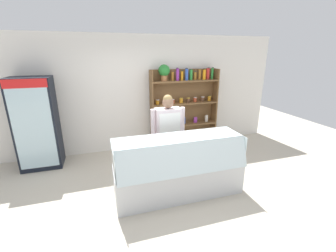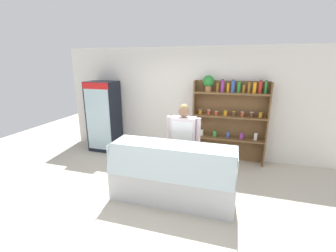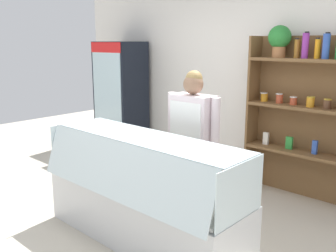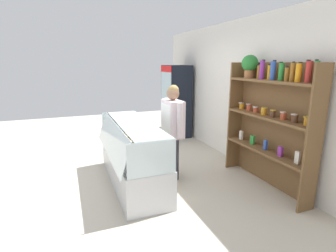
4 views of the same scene
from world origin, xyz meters
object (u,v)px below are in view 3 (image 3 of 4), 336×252
(shelving_unit, at_px, (316,104))
(shop_clerk, at_px, (192,133))
(drinks_fridge, at_px, (121,98))
(deli_display_case, at_px, (143,209))

(shelving_unit, relative_size, shop_clerk, 1.30)
(shelving_unit, distance_m, shop_clerk, 1.51)
(drinks_fridge, distance_m, shelving_unit, 3.20)
(deli_display_case, relative_size, shop_clerk, 1.33)
(drinks_fridge, height_order, shelving_unit, shelving_unit)
(shop_clerk, bearing_deg, deli_display_case, -92.84)
(shelving_unit, bearing_deg, deli_display_case, -111.97)
(shelving_unit, height_order, shop_clerk, shelving_unit)
(shop_clerk, bearing_deg, drinks_fridge, 155.72)
(drinks_fridge, bearing_deg, shop_clerk, -24.28)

